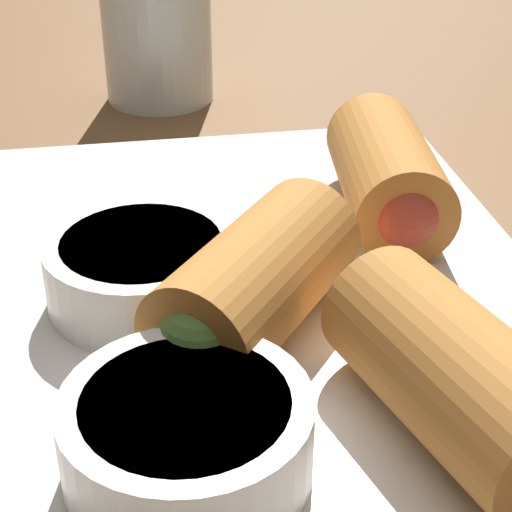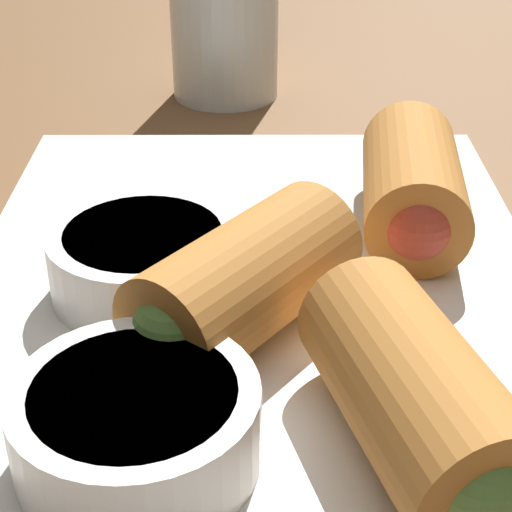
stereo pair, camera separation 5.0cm
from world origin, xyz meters
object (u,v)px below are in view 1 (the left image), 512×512
(dipping_bowl_near, at_px, (143,268))
(drinking_glass, at_px, (157,30))
(serving_plate, at_px, (256,308))
(dipping_bowl_far, at_px, (187,433))

(dipping_bowl_near, relative_size, drinking_glass, 0.82)
(dipping_bowl_near, bearing_deg, drinking_glass, -5.28)
(dipping_bowl_near, xyz_separation_m, drinking_glass, (0.28, -0.03, 0.02))
(serving_plate, distance_m, dipping_bowl_near, 0.05)
(dipping_bowl_far, xyz_separation_m, drinking_glass, (0.38, -0.02, 0.02))
(serving_plate, bearing_deg, dipping_bowl_near, 86.23)
(drinking_glass, bearing_deg, dipping_bowl_far, 177.37)
(dipping_bowl_near, bearing_deg, dipping_bowl_far, -175.24)
(dipping_bowl_far, relative_size, drinking_glass, 0.82)
(dipping_bowl_far, bearing_deg, drinking_glass, -2.63)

